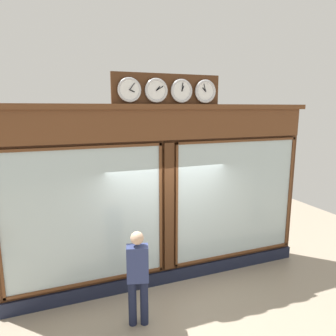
# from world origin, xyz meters

# --- Properties ---
(shop_facade) EXTENTS (6.56, 0.42, 4.30)m
(shop_facade) POSITION_xyz_m (-0.00, -0.13, 1.90)
(shop_facade) COLOR #4C2B16
(shop_facade) RESTS_ON ground_plane
(pedestrian) EXTENTS (0.41, 0.31, 1.69)m
(pedestrian) POSITION_xyz_m (0.94, 1.03, 0.93)
(pedestrian) COLOR #191E38
(pedestrian) RESTS_ON ground_plane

